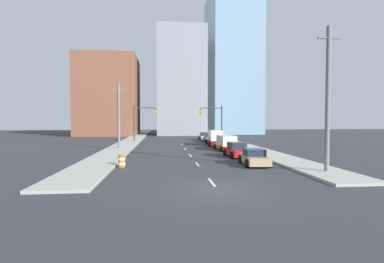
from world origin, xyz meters
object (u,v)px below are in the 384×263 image
at_px(sedan_red, 237,150).
at_px(traffic_signal_left, 141,118).
at_px(traffic_signal_right, 215,118).
at_px(box_truck_orange, 226,143).
at_px(sedan_silver, 210,138).
at_px(utility_pole_right_near, 328,99).
at_px(box_truck_maroon, 215,138).
at_px(traffic_barrel, 122,161).
at_px(utility_pole_left_mid, 119,116).
at_px(sedan_tan, 254,158).
at_px(sedan_white, 205,136).

bearing_deg(sedan_red, traffic_signal_left, 114.65).
height_order(traffic_signal_right, box_truck_orange, traffic_signal_right).
bearing_deg(sedan_silver, utility_pole_right_near, -83.04).
relative_size(utility_pole_right_near, box_truck_maroon, 1.61).
height_order(utility_pole_right_near, traffic_barrel, utility_pole_right_near).
bearing_deg(traffic_barrel, box_truck_orange, 47.73).
distance_m(traffic_signal_left, utility_pole_left_mid, 13.03).
bearing_deg(utility_pole_left_mid, utility_pole_right_near, -48.05).
relative_size(traffic_signal_right, box_truck_orange, 1.05).
height_order(traffic_barrel, sedan_red, sedan_red).
xyz_separation_m(utility_pole_right_near, utility_pole_left_mid, (-16.99, 18.91, -0.93)).
bearing_deg(utility_pole_left_mid, sedan_silver, 39.96).
relative_size(utility_pole_right_near, utility_pole_left_mid, 1.22).
bearing_deg(traffic_signal_left, box_truck_maroon, -35.37).
distance_m(traffic_signal_left, traffic_signal_right, 12.93).
xyz_separation_m(traffic_signal_left, box_truck_maroon, (11.41, -8.10, -2.96)).
relative_size(sedan_tan, sedan_red, 0.97).
relative_size(sedan_red, box_truck_orange, 0.75).
height_order(traffic_signal_right, utility_pole_right_near, utility_pole_right_near).
height_order(traffic_barrel, sedan_silver, sedan_silver).
height_order(traffic_barrel, sedan_tan, sedan_tan).
xyz_separation_m(traffic_signal_left, utility_pole_left_mid, (-1.86, -12.89, 0.29)).
height_order(sedan_tan, box_truck_maroon, box_truck_maroon).
xyz_separation_m(traffic_signal_right, sedan_red, (-1.76, -21.95, -3.35)).
bearing_deg(traffic_barrel, sedan_silver, 66.41).
distance_m(sedan_silver, sedan_white, 6.01).
relative_size(traffic_barrel, box_truck_maroon, 0.15).
xyz_separation_m(traffic_signal_right, utility_pole_right_near, (2.21, -31.80, 1.22)).
xyz_separation_m(sedan_red, sedan_silver, (0.50, 20.38, -0.02)).
height_order(traffic_signal_left, utility_pole_left_mid, utility_pole_left_mid).
bearing_deg(utility_pole_left_mid, traffic_barrel, -81.19).
bearing_deg(sedan_tan, sedan_red, 94.18).
bearing_deg(traffic_signal_left, traffic_barrel, -89.19).
xyz_separation_m(utility_pole_left_mid, box_truck_orange, (13.44, -2.19, -3.45)).
relative_size(utility_pole_right_near, traffic_barrel, 10.79).
bearing_deg(box_truck_orange, box_truck_maroon, 89.62).
bearing_deg(utility_pole_right_near, traffic_signal_right, 93.98).
xyz_separation_m(traffic_signal_right, sedan_tan, (-1.67, -27.48, -3.40)).
bearing_deg(traffic_barrel, box_truck_maroon, 60.26).
distance_m(traffic_signal_right, sedan_white, 5.73).
height_order(utility_pole_right_near, sedan_tan, utility_pole_right_near).
bearing_deg(traffic_signal_right, utility_pole_left_mid, -138.91).
xyz_separation_m(traffic_barrel, sedan_tan, (10.87, -0.09, 0.16)).
relative_size(traffic_barrel, sedan_tan, 0.22).
distance_m(traffic_signal_right, utility_pole_left_mid, 19.62).
bearing_deg(traffic_signal_right, box_truck_maroon, -100.59).
distance_m(sedan_tan, sedan_white, 31.94).
relative_size(traffic_signal_right, sedan_red, 1.40).
bearing_deg(sedan_tan, traffic_barrel, -177.19).
height_order(utility_pole_left_mid, box_truck_maroon, utility_pole_left_mid).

